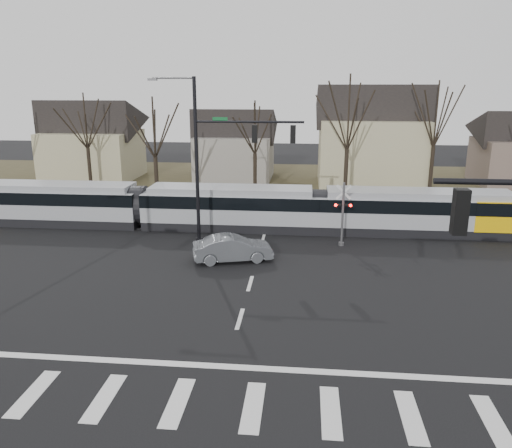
{
  "coord_description": "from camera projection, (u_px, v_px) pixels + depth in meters",
  "views": [
    {
      "loc": [
        2.62,
        -17.37,
        9.66
      ],
      "look_at": [
        0.0,
        9.0,
        2.3
      ],
      "focal_mm": 35.0,
      "sensor_mm": 36.0,
      "label": 1
    }
  ],
  "objects": [
    {
      "name": "grass_verge",
      "position": [
        279.0,
        185.0,
        50.17
      ],
      "size": [
        140.0,
        28.0,
        0.01
      ],
      "primitive_type": "cube",
      "color": "#38331E",
      "rests_on": "ground"
    },
    {
      "name": "house_c",
      "position": [
        371.0,
        133.0,
        48.87
      ],
      "size": [
        10.8,
        8.64,
        10.1
      ],
      "color": "tan",
      "rests_on": "ground"
    },
    {
      "name": "rail_crossing_signal",
      "position": [
        343.0,
        216.0,
        30.78
      ],
      "size": [
        1.08,
        0.36,
        4.0
      ],
      "color": "#59595B",
      "rests_on": "ground"
    },
    {
      "name": "crosswalk",
      "position": [
        215.0,
        404.0,
        15.65
      ],
      "size": [
        27.0,
        2.6,
        0.01
      ],
      "color": "silver",
      "rests_on": "ground"
    },
    {
      "name": "sedan",
      "position": [
        233.0,
        248.0,
        28.34
      ],
      "size": [
        3.92,
        5.31,
        1.48
      ],
      "primitive_type": "imported",
      "rotation": [
        0.0,
        0.0,
        1.85
      ],
      "color": "#56595E",
      "rests_on": "ground"
    },
    {
      "name": "house_b",
      "position": [
        235.0,
        141.0,
        53.42
      ],
      "size": [
        8.64,
        7.56,
        7.65
      ],
      "color": "gray",
      "rests_on": "ground"
    },
    {
      "name": "stop_line",
      "position": [
        226.0,
        367.0,
        17.76
      ],
      "size": [
        28.0,
        0.35,
        0.01
      ],
      "primitive_type": "cube",
      "color": "silver",
      "rests_on": "ground"
    },
    {
      "name": "ground",
      "position": [
        233.0,
        342.0,
        19.49
      ],
      "size": [
        140.0,
        140.0,
        0.0
      ],
      "primitive_type": "plane",
      "color": "black"
    },
    {
      "name": "tram",
      "position": [
        228.0,
        206.0,
        34.65
      ],
      "size": [
        38.95,
        2.89,
        2.95
      ],
      "color": "gray",
      "rests_on": "ground"
    },
    {
      "name": "tree_row",
      "position": [
        299.0,
        142.0,
        42.89
      ],
      "size": [
        59.2,
        7.2,
        10.0
      ],
      "color": "black",
      "rests_on": "ground"
    },
    {
      "name": "lane_dashes",
      "position": [
        266.0,
        229.0,
        34.83
      ],
      "size": [
        0.18,
        30.0,
        0.01
      ],
      "color": "silver",
      "rests_on": "ground"
    },
    {
      "name": "rail_pair",
      "position": [
        266.0,
        229.0,
        34.63
      ],
      "size": [
        90.0,
        1.52,
        0.06
      ],
      "color": "#59595E",
      "rests_on": "ground"
    },
    {
      "name": "signal_pole_far",
      "position": [
        222.0,
        154.0,
        30.18
      ],
      "size": [
        9.28,
        0.44,
        10.2
      ],
      "color": "black",
      "rests_on": "ground"
    },
    {
      "name": "house_a",
      "position": [
        92.0,
        137.0,
        52.8
      ],
      "size": [
        9.72,
        8.64,
        8.6
      ],
      "color": "tan",
      "rests_on": "ground"
    }
  ]
}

